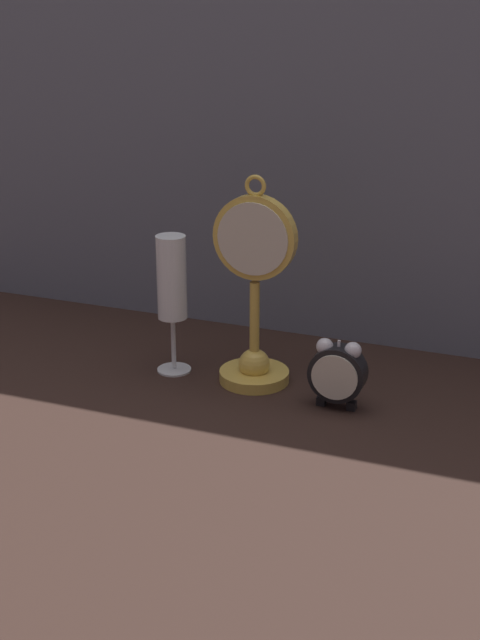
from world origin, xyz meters
The scene contains 5 objects.
ground_plane centered at (0.00, 0.00, 0.00)m, with size 4.00×4.00×0.00m, color black.
fabric_backdrop_drape centered at (0.00, 0.33, 0.36)m, with size 1.24×0.01×0.73m, color slate.
pocket_watch_on_stand centered at (0.01, 0.12, 0.12)m, with size 0.12×0.10×0.30m.
alarm_clock_twin_bell centered at (0.14, 0.08, 0.05)m, with size 0.08×0.03×0.10m.
champagne_flute centered at (-0.12, 0.11, 0.13)m, with size 0.05×0.05×0.21m.
Camera 1 is at (0.41, -0.98, 0.53)m, focal length 50.00 mm.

